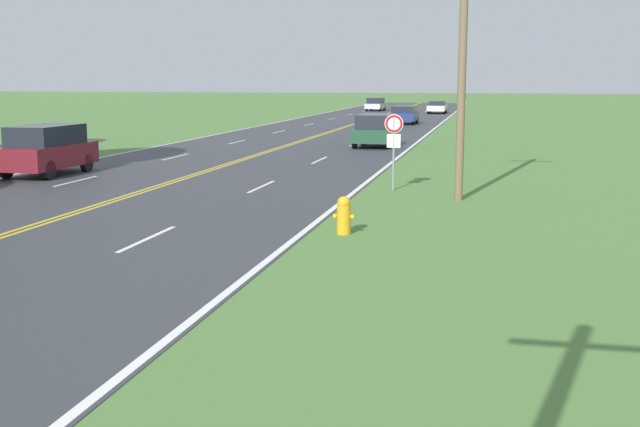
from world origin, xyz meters
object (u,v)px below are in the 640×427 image
car_maroon_suv_approaching (47,149)px  car_silver_hatchback_distant (376,104)px  fire_hydrant (344,215)px  car_dark_blue_hatchback_mid_far (404,114)px  car_dark_green_van_mid_near (375,130)px  traffic_sign (394,133)px  car_white_sedan_receding (437,107)px

car_maroon_suv_approaching → car_silver_hatchback_distant: bearing=-2.2°
fire_hydrant → car_dark_blue_hatchback_mid_far: (-3.77, 45.68, 0.32)m
fire_hydrant → car_silver_hatchback_distant: size_ratio=0.21×
fire_hydrant → car_dark_green_van_mid_near: bearing=96.8°
car_dark_blue_hatchback_mid_far → fire_hydrant: bearing=6.0°
car_maroon_suv_approaching → car_dark_green_van_mid_near: size_ratio=1.10×
fire_hydrant → car_dark_green_van_mid_near: car_dark_green_van_mid_near is taller
car_dark_green_van_mid_near → fire_hydrant: bearing=7.6°
traffic_sign → car_silver_hatchback_distant: bearing=99.0°
car_white_sedan_receding → car_maroon_suv_approaching: bearing=-10.2°
car_dark_green_van_mid_near → car_dark_blue_hatchback_mid_far: 21.72m
car_maroon_suv_approaching → car_dark_blue_hatchback_mid_far: (9.19, 36.71, -0.20)m
car_maroon_suv_approaching → car_silver_hatchback_distant: 62.40m
car_dark_blue_hatchback_mid_far → car_silver_hatchback_distant: (-6.09, 25.61, -0.01)m
fire_hydrant → car_white_sedan_receding: size_ratio=0.19×
car_maroon_suv_approaching → car_white_sedan_receding: 57.82m
car_white_sedan_receding → car_silver_hatchback_distant: car_silver_hatchback_distant is taller
car_maroon_suv_approaching → car_silver_hatchback_distant: size_ratio=1.04×
traffic_sign → car_white_sedan_receding: traffic_sign is taller
car_white_sedan_receding → fire_hydrant: bearing=2.4°
fire_hydrant → car_white_sedan_receding: (-2.63, 65.86, 0.24)m
fire_hydrant → car_silver_hatchback_distant: bearing=97.9°
fire_hydrant → car_silver_hatchback_distant: 71.97m
fire_hydrant → car_dark_green_van_mid_near: (-2.86, 23.98, 0.45)m
traffic_sign → car_silver_hatchback_distant: (-10.04, 63.67, -1.07)m
car_silver_hatchback_distant → traffic_sign: bearing=-169.0°
traffic_sign → car_white_sedan_receding: size_ratio=0.52×
fire_hydrant → car_dark_blue_hatchback_mid_far: car_dark_blue_hatchback_mid_far is taller
car_dark_blue_hatchback_mid_far → traffic_sign: bearing=7.2°
car_maroon_suv_approaching → car_silver_hatchback_distant: car_maroon_suv_approaching is taller
car_dark_blue_hatchback_mid_far → car_white_sedan_receding: 20.21m
car_maroon_suv_approaching → car_dark_blue_hatchback_mid_far: size_ratio=1.15×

